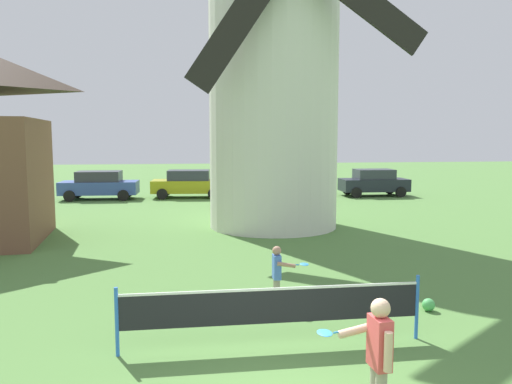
% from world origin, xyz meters
% --- Properties ---
extents(windmill, '(9.27, 5.55, 14.02)m').
position_xyz_m(windmill, '(2.19, 13.06, 6.61)').
color(windmill, silver).
rests_on(windmill, ground_plane).
extents(tennis_net, '(4.99, 0.06, 1.10)m').
position_xyz_m(tennis_net, '(0.25, 2.05, 0.68)').
color(tennis_net, blue).
rests_on(tennis_net, ground_plane).
extents(player_near, '(0.84, 0.54, 1.53)m').
position_xyz_m(player_near, '(1.10, -0.27, 0.87)').
color(player_near, '#9E937F').
rests_on(player_near, ground_plane).
extents(player_far, '(0.72, 0.49, 1.22)m').
position_xyz_m(player_far, '(0.70, 4.06, 0.69)').
color(player_far, '#9E937F').
rests_on(player_far, ground_plane).
extents(stray_ball, '(0.25, 0.25, 0.25)m').
position_xyz_m(stray_ball, '(3.58, 3.30, 0.13)').
color(stray_ball, '#4CB259').
rests_on(stray_ball, ground_plane).
extents(parked_car_blue, '(4.19, 2.00, 1.56)m').
position_xyz_m(parked_car_blue, '(-5.84, 22.68, 0.81)').
color(parked_car_blue, '#334C99').
rests_on(parked_car_blue, ground_plane).
extents(parked_car_mustard, '(4.24, 2.16, 1.56)m').
position_xyz_m(parked_car_mustard, '(-0.96, 22.85, 0.81)').
color(parked_car_mustard, '#999919').
rests_on(parked_car_mustard, ground_plane).
extents(parked_car_cream, '(3.91, 2.04, 1.56)m').
position_xyz_m(parked_car_cream, '(4.52, 22.19, 0.81)').
color(parked_car_cream, silver).
rests_on(parked_car_cream, ground_plane).
extents(parked_car_black, '(3.89, 1.96, 1.56)m').
position_xyz_m(parked_car_black, '(9.73, 22.14, 0.81)').
color(parked_car_black, '#1E232D').
rests_on(parked_car_black, ground_plane).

